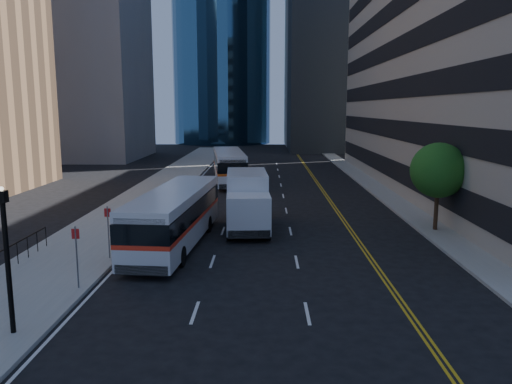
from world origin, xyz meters
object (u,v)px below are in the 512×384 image
(street_tree, at_px, (438,170))
(box_truck, at_px, (247,200))
(lamp_post, at_px, (7,254))
(bus_rear, at_px, (229,166))
(bus_front, at_px, (175,216))

(street_tree, distance_m, box_truck, 11.25)
(lamp_post, relative_size, bus_rear, 0.37)
(street_tree, xyz_separation_m, box_truck, (-11.07, 0.62, -1.88))
(street_tree, xyz_separation_m, bus_front, (-14.71, -3.25, -2.02))
(bus_front, height_order, bus_rear, bus_rear)
(street_tree, xyz_separation_m, bus_rear, (-13.53, 19.39, -1.95))
(bus_rear, distance_m, box_truck, 18.93)
(bus_front, xyz_separation_m, bus_rear, (1.18, 22.64, 0.07))
(lamp_post, height_order, bus_front, lamp_post)
(lamp_post, distance_m, box_truck, 16.21)
(lamp_post, height_order, bus_rear, lamp_post)
(box_truck, bearing_deg, bus_rear, 93.97)
(street_tree, distance_m, bus_front, 15.20)
(bus_rear, height_order, box_truck, box_truck)
(bus_rear, bearing_deg, street_tree, -62.39)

